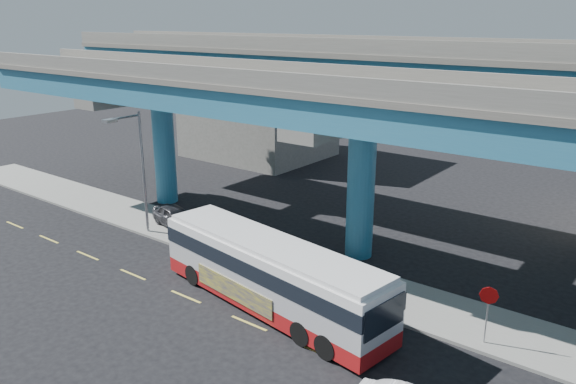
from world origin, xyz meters
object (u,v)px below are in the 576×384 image
Objects in this scene: parked_car at (175,217)px; stop_sign at (488,303)px; street_lamp at (135,157)px; transit_bus at (271,272)px.

parked_car is 20.06m from stop_sign.
street_lamp is 2.97× the size of stop_sign.
stop_sign is at bearing 26.03° from transit_bus.
transit_bus is at bearing -157.52° from stop_sign.
transit_bus reaches higher than parked_car.
transit_bus is 5.17× the size of stop_sign.
stop_sign reaches higher than parked_car.
transit_bus is 3.09× the size of parked_car.
parked_car is at bearing 69.70° from street_lamp.
street_lamp reaches higher than stop_sign.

